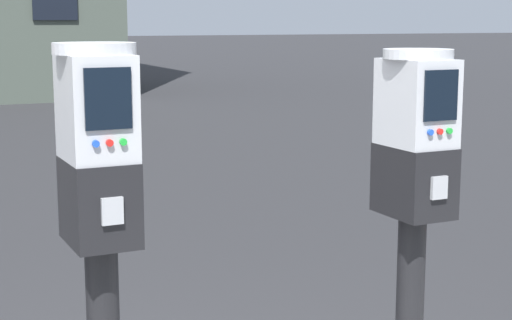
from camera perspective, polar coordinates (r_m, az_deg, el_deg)
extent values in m
cube|color=black|center=(2.23, -10.79, -2.82)|extent=(0.18, 0.25, 0.23)
cube|color=#A5A8AD|center=(2.11, -9.91, -3.50)|extent=(0.06, 0.01, 0.07)
cube|color=#B7BABF|center=(2.19, -11.00, 3.59)|extent=(0.18, 0.23, 0.28)
cube|color=black|center=(2.08, -10.20, 4.20)|extent=(0.12, 0.01, 0.15)
cylinder|color=blue|center=(2.08, -11.02, 1.11)|extent=(0.02, 0.01, 0.02)
cylinder|color=red|center=(2.09, -10.09, 1.18)|extent=(0.02, 0.01, 0.02)
cylinder|color=green|center=(2.10, -9.17, 1.24)|extent=(0.02, 0.01, 0.02)
cylinder|color=#B7BABF|center=(2.18, -11.13, 7.59)|extent=(0.22, 0.22, 0.03)
cube|color=black|center=(2.64, 10.88, -1.40)|extent=(0.18, 0.25, 0.22)
cube|color=#A5A8AD|center=(2.54, 12.56, -1.89)|extent=(0.06, 0.01, 0.07)
cube|color=#B7BABF|center=(2.60, 11.05, 3.91)|extent=(0.18, 0.23, 0.27)
cube|color=black|center=(2.51, 12.68, 4.39)|extent=(0.12, 0.01, 0.15)
cylinder|color=blue|center=(2.50, 11.98, 1.89)|extent=(0.02, 0.01, 0.02)
cylinder|color=red|center=(2.52, 12.62, 1.93)|extent=(0.02, 0.01, 0.02)
cylinder|color=green|center=(2.54, 13.24, 1.97)|extent=(0.02, 0.01, 0.02)
cylinder|color=#B7BABF|center=(2.59, 11.16, 7.22)|extent=(0.22, 0.22, 0.03)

